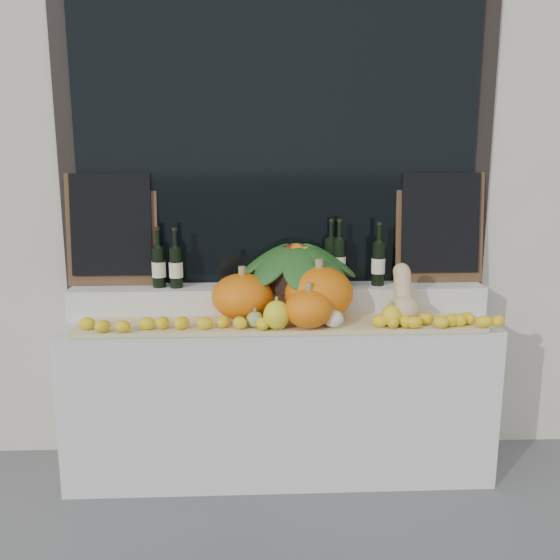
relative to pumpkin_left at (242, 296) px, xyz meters
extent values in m
cube|color=beige|center=(0.20, 0.77, 1.22)|extent=(7.00, 0.90, 4.50)
cube|color=black|center=(0.20, 0.32, 0.87)|extent=(2.40, 0.04, 2.10)
cube|color=black|center=(0.20, 0.29, 0.87)|extent=(2.20, 0.02, 2.00)
cube|color=silver|center=(0.20, 0.04, -0.59)|extent=(2.30, 0.55, 0.88)
cube|color=silver|center=(0.20, 0.19, -0.07)|extent=(2.30, 0.25, 0.16)
cube|color=tan|center=(0.20, -0.08, -0.13)|extent=(2.10, 0.32, 0.02)
ellipsoid|color=orange|center=(0.00, 0.00, 0.00)|extent=(0.43, 0.43, 0.24)
ellipsoid|color=orange|center=(0.40, -0.02, 0.02)|extent=(0.46, 0.46, 0.28)
ellipsoid|color=orange|center=(0.34, -0.18, -0.02)|extent=(0.25, 0.25, 0.19)
ellipsoid|color=tan|center=(0.84, -0.11, -0.05)|extent=(0.16, 0.16, 0.15)
cylinder|color=tan|center=(0.84, -0.06, 0.06)|extent=(0.09, 0.14, 0.18)
sphere|color=tan|center=(0.84, -0.02, 0.13)|extent=(0.09, 0.09, 0.09)
ellipsoid|color=#38671E|center=(0.34, -0.19, -0.07)|extent=(0.12, 0.12, 0.10)
cylinder|color=olive|center=(0.34, -0.19, -0.01)|extent=(0.02, 0.02, 0.02)
ellipsoid|color=#38671E|center=(0.07, -0.16, -0.08)|extent=(0.09, 0.09, 0.08)
cylinder|color=olive|center=(0.07, -0.16, -0.03)|extent=(0.02, 0.02, 0.02)
ellipsoid|color=beige|center=(0.18, -0.20, -0.09)|extent=(0.09, 0.09, 0.07)
cylinder|color=olive|center=(0.18, -0.20, -0.04)|extent=(0.02, 0.02, 0.02)
ellipsoid|color=yellow|center=(0.17, -0.20, -0.05)|extent=(0.13, 0.13, 0.15)
cylinder|color=olive|center=(0.17, -0.20, 0.04)|extent=(0.02, 0.02, 0.02)
ellipsoid|color=beige|center=(0.46, -0.18, -0.08)|extent=(0.10, 0.10, 0.09)
cylinder|color=olive|center=(0.46, -0.18, -0.02)|extent=(0.02, 0.02, 0.02)
ellipsoid|color=yellow|center=(0.76, -0.17, -0.07)|extent=(0.10, 0.10, 0.11)
cylinder|color=olive|center=(0.76, -0.17, 0.00)|extent=(0.02, 0.02, 0.02)
cylinder|color=black|center=(0.30, 0.18, 0.07)|extent=(0.47, 0.47, 0.12)
cylinder|color=black|center=(-0.46, 0.18, 0.12)|extent=(0.07, 0.07, 0.22)
cylinder|color=black|center=(-0.46, 0.18, 0.28)|extent=(0.03, 0.03, 0.10)
cylinder|color=beige|center=(-0.46, 0.18, 0.11)|extent=(0.08, 0.08, 0.08)
cylinder|color=black|center=(-0.46, 0.18, 0.34)|extent=(0.03, 0.03, 0.02)
cylinder|color=black|center=(-0.36, 0.17, 0.12)|extent=(0.07, 0.07, 0.22)
cylinder|color=black|center=(-0.36, 0.17, 0.28)|extent=(0.03, 0.03, 0.10)
cylinder|color=beige|center=(-0.36, 0.17, 0.11)|extent=(0.08, 0.08, 0.08)
cylinder|color=black|center=(-0.36, 0.17, 0.34)|extent=(0.03, 0.03, 0.02)
cylinder|color=black|center=(0.50, 0.23, 0.14)|extent=(0.08, 0.08, 0.25)
cylinder|color=black|center=(0.50, 0.23, 0.32)|extent=(0.03, 0.03, 0.10)
cylinder|color=beige|center=(0.50, 0.23, 0.13)|extent=(0.08, 0.08, 0.08)
cylinder|color=black|center=(0.50, 0.23, 0.37)|extent=(0.03, 0.03, 0.02)
cylinder|color=black|center=(0.54, 0.20, 0.14)|extent=(0.07, 0.07, 0.26)
cylinder|color=black|center=(0.54, 0.20, 0.32)|extent=(0.03, 0.03, 0.10)
cylinder|color=beige|center=(0.54, 0.20, 0.13)|extent=(0.08, 0.08, 0.08)
cylinder|color=black|center=(0.54, 0.20, 0.38)|extent=(0.03, 0.03, 0.02)
cylinder|color=black|center=(0.76, 0.17, 0.13)|extent=(0.07, 0.07, 0.24)
cylinder|color=black|center=(0.76, 0.17, 0.30)|extent=(0.03, 0.03, 0.10)
cylinder|color=beige|center=(0.76, 0.17, 0.12)|extent=(0.08, 0.08, 0.08)
cylinder|color=black|center=(0.76, 0.17, 0.36)|extent=(0.03, 0.03, 0.02)
cube|color=#4C331E|center=(-0.72, 0.26, 0.32)|extent=(0.50, 0.08, 0.62)
cube|color=black|center=(-0.72, 0.25, 0.35)|extent=(0.44, 0.08, 0.56)
cube|color=#4C331E|center=(1.12, 0.26, 0.32)|extent=(0.50, 0.08, 0.62)
cube|color=black|center=(1.12, 0.25, 0.35)|extent=(0.44, 0.08, 0.56)
camera|label=1|loc=(0.06, -3.21, 0.80)|focal=40.00mm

